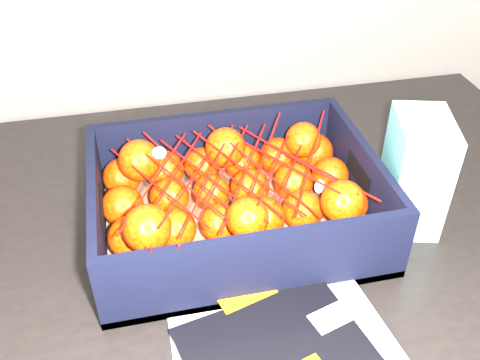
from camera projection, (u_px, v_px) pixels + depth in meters
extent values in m
cube|color=black|center=(240.00, 238.00, 0.83)|extent=(1.20, 0.80, 0.04)
cylinder|color=black|center=(415.00, 221.00, 1.43)|extent=(0.06, 0.06, 0.71)
cube|color=orange|center=(242.00, 288.00, 0.70)|extent=(0.09, 0.07, 0.00)
cube|color=white|center=(333.00, 317.00, 0.66)|extent=(0.06, 0.05, 0.00)
cube|color=brown|center=(236.00, 223.00, 0.82)|extent=(0.40, 0.30, 0.01)
cube|color=black|center=(217.00, 143.00, 0.90)|extent=(0.40, 0.01, 0.12)
cube|color=black|center=(260.00, 268.00, 0.67)|extent=(0.40, 0.01, 0.12)
cube|color=black|center=(98.00, 216.00, 0.75)|extent=(0.01, 0.28, 0.12)
cube|color=black|center=(362.00, 179.00, 0.82)|extent=(0.01, 0.28, 0.12)
sphere|color=red|center=(132.00, 279.00, 0.68)|extent=(0.06, 0.06, 0.06)
sphere|color=red|center=(130.00, 238.00, 0.74)|extent=(0.06, 0.06, 0.06)
sphere|color=red|center=(123.00, 206.00, 0.79)|extent=(0.06, 0.06, 0.06)
sphere|color=red|center=(122.00, 177.00, 0.85)|extent=(0.06, 0.06, 0.06)
sphere|color=red|center=(178.00, 269.00, 0.69)|extent=(0.06, 0.06, 0.06)
sphere|color=red|center=(176.00, 229.00, 0.75)|extent=(0.06, 0.06, 0.06)
sphere|color=red|center=(169.00, 197.00, 0.81)|extent=(0.06, 0.06, 0.06)
sphere|color=red|center=(164.00, 170.00, 0.87)|extent=(0.06, 0.06, 0.06)
sphere|color=red|center=(228.00, 260.00, 0.71)|extent=(0.06, 0.06, 0.06)
sphere|color=red|center=(220.00, 223.00, 0.76)|extent=(0.06, 0.06, 0.06)
sphere|color=red|center=(211.00, 192.00, 0.82)|extent=(0.06, 0.06, 0.06)
sphere|color=red|center=(202.00, 165.00, 0.88)|extent=(0.06, 0.06, 0.06)
sphere|color=red|center=(276.00, 254.00, 0.72)|extent=(0.06, 0.06, 0.06)
sphere|color=red|center=(264.00, 217.00, 0.77)|extent=(0.06, 0.06, 0.06)
sphere|color=red|center=(250.00, 188.00, 0.83)|extent=(0.06, 0.06, 0.06)
sphere|color=red|center=(242.00, 161.00, 0.88)|extent=(0.06, 0.06, 0.06)
sphere|color=red|center=(326.00, 246.00, 0.73)|extent=(0.06, 0.06, 0.06)
sphere|color=red|center=(303.00, 210.00, 0.79)|extent=(0.06, 0.06, 0.06)
sphere|color=red|center=(293.00, 182.00, 0.84)|extent=(0.06, 0.06, 0.06)
sphere|color=red|center=(278.00, 156.00, 0.90)|extent=(0.06, 0.06, 0.06)
sphere|color=red|center=(364.00, 239.00, 0.74)|extent=(0.06, 0.06, 0.06)
sphere|color=red|center=(347.00, 204.00, 0.80)|extent=(0.06, 0.06, 0.06)
sphere|color=red|center=(330.00, 175.00, 0.85)|extent=(0.06, 0.06, 0.06)
sphere|color=red|center=(315.00, 152.00, 0.91)|extent=(0.06, 0.06, 0.06)
sphere|color=red|center=(147.00, 228.00, 0.69)|extent=(0.06, 0.06, 0.06)
sphere|color=red|center=(139.00, 160.00, 0.81)|extent=(0.06, 0.06, 0.06)
sphere|color=red|center=(247.00, 218.00, 0.70)|extent=(0.06, 0.06, 0.06)
sphere|color=red|center=(225.00, 147.00, 0.83)|extent=(0.06, 0.06, 0.06)
sphere|color=red|center=(343.00, 202.00, 0.73)|extent=(0.06, 0.06, 0.06)
sphere|color=red|center=(303.00, 140.00, 0.85)|extent=(0.06, 0.06, 0.06)
cylinder|color=red|center=(156.00, 185.00, 0.74)|extent=(0.11, 0.21, 0.01)
cylinder|color=red|center=(173.00, 176.00, 0.74)|extent=(0.11, 0.21, 0.00)
cylinder|color=red|center=(191.00, 175.00, 0.75)|extent=(0.11, 0.21, 0.03)
cylinder|color=red|center=(210.00, 178.00, 0.75)|extent=(0.11, 0.21, 0.01)
cylinder|color=red|center=(226.00, 174.00, 0.76)|extent=(0.11, 0.21, 0.01)
cylinder|color=red|center=(245.00, 170.00, 0.75)|extent=(0.11, 0.21, 0.02)
cylinder|color=red|center=(261.00, 168.00, 0.77)|extent=(0.11, 0.21, 0.03)
cylinder|color=red|center=(277.00, 160.00, 0.77)|extent=(0.11, 0.21, 0.02)
cylinder|color=red|center=(293.00, 158.00, 0.78)|extent=(0.11, 0.21, 0.01)
cylinder|color=red|center=(313.00, 166.00, 0.77)|extent=(0.11, 0.21, 0.02)
cylinder|color=red|center=(155.00, 179.00, 0.74)|extent=(0.11, 0.21, 0.00)
cylinder|color=red|center=(173.00, 178.00, 0.75)|extent=(0.11, 0.21, 0.00)
cylinder|color=red|center=(192.00, 179.00, 0.74)|extent=(0.11, 0.21, 0.03)
cylinder|color=red|center=(209.00, 175.00, 0.75)|extent=(0.11, 0.21, 0.02)
cylinder|color=red|center=(226.00, 167.00, 0.76)|extent=(0.11, 0.21, 0.01)
cylinder|color=red|center=(245.00, 173.00, 0.76)|extent=(0.11, 0.21, 0.02)
cylinder|color=red|center=(262.00, 165.00, 0.76)|extent=(0.11, 0.21, 0.04)
cylinder|color=red|center=(277.00, 161.00, 0.77)|extent=(0.11, 0.21, 0.03)
cylinder|color=red|center=(294.00, 163.00, 0.78)|extent=(0.11, 0.21, 0.03)
cylinder|color=red|center=(311.00, 159.00, 0.78)|extent=(0.11, 0.21, 0.03)
cylinder|color=red|center=(152.00, 263.00, 0.64)|extent=(0.00, 0.03, 0.09)
cylinder|color=red|center=(178.00, 259.00, 0.65)|extent=(0.01, 0.04, 0.08)
cube|color=silver|center=(415.00, 172.00, 0.79)|extent=(0.10, 0.13, 0.17)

